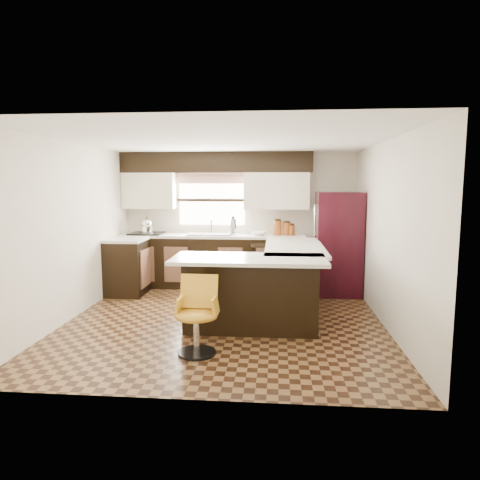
# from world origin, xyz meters

# --- Properties ---
(floor) EXTENTS (4.40, 4.40, 0.00)m
(floor) POSITION_xyz_m (0.00, 0.00, 0.00)
(floor) COLOR #49301A
(floor) RESTS_ON ground
(ceiling) EXTENTS (4.40, 4.40, 0.00)m
(ceiling) POSITION_xyz_m (0.00, 0.00, 2.40)
(ceiling) COLOR silver
(ceiling) RESTS_ON wall_back
(wall_back) EXTENTS (4.40, 0.00, 4.40)m
(wall_back) POSITION_xyz_m (0.00, 2.20, 1.20)
(wall_back) COLOR beige
(wall_back) RESTS_ON floor
(wall_front) EXTENTS (4.40, 0.00, 4.40)m
(wall_front) POSITION_xyz_m (0.00, -2.20, 1.20)
(wall_front) COLOR beige
(wall_front) RESTS_ON floor
(wall_left) EXTENTS (0.00, 4.40, 4.40)m
(wall_left) POSITION_xyz_m (-2.10, 0.00, 1.20)
(wall_left) COLOR beige
(wall_left) RESTS_ON floor
(wall_right) EXTENTS (0.00, 4.40, 4.40)m
(wall_right) POSITION_xyz_m (2.10, 0.00, 1.20)
(wall_right) COLOR beige
(wall_right) RESTS_ON floor
(base_cab_back) EXTENTS (3.30, 0.60, 0.90)m
(base_cab_back) POSITION_xyz_m (-0.45, 1.90, 0.45)
(base_cab_back) COLOR black
(base_cab_back) RESTS_ON floor
(base_cab_left) EXTENTS (0.60, 0.70, 0.90)m
(base_cab_left) POSITION_xyz_m (-1.80, 1.25, 0.45)
(base_cab_left) COLOR black
(base_cab_left) RESTS_ON floor
(counter_back) EXTENTS (3.30, 0.60, 0.04)m
(counter_back) POSITION_xyz_m (-0.45, 1.90, 0.92)
(counter_back) COLOR silver
(counter_back) RESTS_ON base_cab_back
(counter_left) EXTENTS (0.60, 0.70, 0.04)m
(counter_left) POSITION_xyz_m (-1.80, 1.25, 0.92)
(counter_left) COLOR silver
(counter_left) RESTS_ON base_cab_left
(soffit) EXTENTS (3.40, 0.35, 0.36)m
(soffit) POSITION_xyz_m (-0.40, 2.03, 2.22)
(soffit) COLOR black
(soffit) RESTS_ON wall_back
(upper_cab_left) EXTENTS (0.94, 0.35, 0.64)m
(upper_cab_left) POSITION_xyz_m (-1.62, 2.03, 1.72)
(upper_cab_left) COLOR beige
(upper_cab_left) RESTS_ON wall_back
(upper_cab_right) EXTENTS (1.14, 0.35, 0.64)m
(upper_cab_right) POSITION_xyz_m (0.68, 2.03, 1.72)
(upper_cab_right) COLOR beige
(upper_cab_right) RESTS_ON wall_back
(window_pane) EXTENTS (1.20, 0.02, 0.90)m
(window_pane) POSITION_xyz_m (-0.50, 2.18, 1.55)
(window_pane) COLOR white
(window_pane) RESTS_ON wall_back
(valance) EXTENTS (1.30, 0.06, 0.18)m
(valance) POSITION_xyz_m (-0.50, 2.14, 1.94)
(valance) COLOR #D19B93
(valance) RESTS_ON wall_back
(sink) EXTENTS (0.75, 0.45, 0.03)m
(sink) POSITION_xyz_m (-0.50, 1.88, 0.96)
(sink) COLOR #B2B2B7
(sink) RESTS_ON counter_back
(dishwasher) EXTENTS (0.58, 0.03, 0.78)m
(dishwasher) POSITION_xyz_m (0.55, 1.61, 0.43)
(dishwasher) COLOR black
(dishwasher) RESTS_ON floor
(cooktop) EXTENTS (0.58, 0.50, 0.02)m
(cooktop) POSITION_xyz_m (-1.65, 1.88, 0.96)
(cooktop) COLOR black
(cooktop) RESTS_ON counter_back
(peninsula_long) EXTENTS (0.60, 1.95, 0.90)m
(peninsula_long) POSITION_xyz_m (0.90, 0.62, 0.45)
(peninsula_long) COLOR black
(peninsula_long) RESTS_ON floor
(peninsula_return) EXTENTS (1.65, 0.60, 0.90)m
(peninsula_return) POSITION_xyz_m (0.38, -0.35, 0.45)
(peninsula_return) COLOR black
(peninsula_return) RESTS_ON floor
(counter_pen_long) EXTENTS (0.84, 1.95, 0.04)m
(counter_pen_long) POSITION_xyz_m (0.95, 0.62, 0.92)
(counter_pen_long) COLOR silver
(counter_pen_long) RESTS_ON peninsula_long
(counter_pen_return) EXTENTS (1.89, 0.84, 0.04)m
(counter_pen_return) POSITION_xyz_m (0.35, -0.44, 0.92)
(counter_pen_return) COLOR silver
(counter_pen_return) RESTS_ON peninsula_return
(refrigerator) EXTENTS (0.73, 0.70, 1.71)m
(refrigerator) POSITION_xyz_m (1.71, 1.56, 0.86)
(refrigerator) COLOR black
(refrigerator) RESTS_ON floor
(bar_chair) EXTENTS (0.46, 0.46, 0.85)m
(bar_chair) POSITION_xyz_m (-0.16, -1.21, 0.42)
(bar_chair) COLOR gold
(bar_chair) RESTS_ON floor
(kettle) EXTENTS (0.21, 0.21, 0.28)m
(kettle) POSITION_xyz_m (-1.64, 1.88, 1.11)
(kettle) COLOR silver
(kettle) RESTS_ON cooktop
(percolator) EXTENTS (0.13, 0.13, 0.29)m
(percolator) POSITION_xyz_m (-0.08, 1.90, 1.09)
(percolator) COLOR silver
(percolator) RESTS_ON counter_back
(mixing_bowl) EXTENTS (0.33, 0.33, 0.06)m
(mixing_bowl) POSITION_xyz_m (0.37, 1.90, 0.98)
(mixing_bowl) COLOR white
(mixing_bowl) RESTS_ON counter_back
(canister_large) EXTENTS (0.14, 0.14, 0.25)m
(canister_large) POSITION_xyz_m (0.70, 1.92, 1.07)
(canister_large) COLOR brown
(canister_large) RESTS_ON counter_back
(canister_med) EXTENTS (0.14, 0.14, 0.22)m
(canister_med) POSITION_xyz_m (0.86, 1.92, 1.06)
(canister_med) COLOR brown
(canister_med) RESTS_ON counter_back
(canister_small) EXTENTS (0.12, 0.12, 0.18)m
(canister_small) POSITION_xyz_m (0.95, 1.92, 1.03)
(canister_small) COLOR brown
(canister_small) RESTS_ON counter_back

